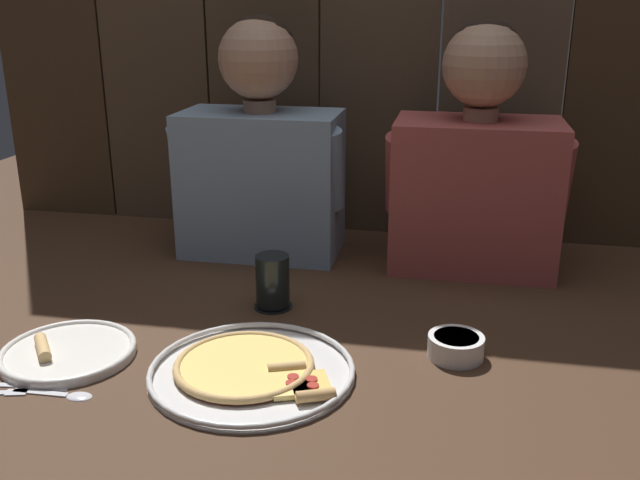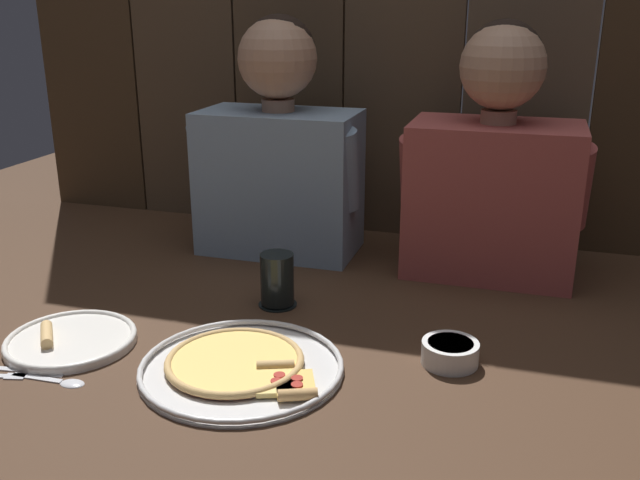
% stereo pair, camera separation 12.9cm
% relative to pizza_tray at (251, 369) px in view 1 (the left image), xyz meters
% --- Properties ---
extents(ground_plane, '(3.20, 3.20, 0.00)m').
position_rel_pizza_tray_xyz_m(ground_plane, '(0.11, 0.12, -0.01)').
color(ground_plane, '#422B1C').
extents(pizza_tray, '(0.36, 0.36, 0.03)m').
position_rel_pizza_tray_xyz_m(pizza_tray, '(0.00, 0.00, 0.00)').
color(pizza_tray, silver).
rests_on(pizza_tray, ground).
extents(dinner_plate, '(0.24, 0.24, 0.03)m').
position_rel_pizza_tray_xyz_m(dinner_plate, '(-0.35, -0.00, -0.00)').
color(dinner_plate, white).
rests_on(dinner_plate, ground).
extents(drinking_glass, '(0.08, 0.08, 0.12)m').
position_rel_pizza_tray_xyz_m(drinking_glass, '(-0.03, 0.28, 0.05)').
color(drinking_glass, black).
rests_on(drinking_glass, ground).
extents(dipping_bowl, '(0.10, 0.10, 0.04)m').
position_rel_pizza_tray_xyz_m(dipping_bowl, '(0.35, 0.13, 0.01)').
color(dipping_bowl, white).
rests_on(dipping_bowl, ground).
extents(table_knife, '(0.16, 0.04, 0.01)m').
position_rel_pizza_tray_xyz_m(table_knife, '(-0.36, -0.12, -0.01)').
color(table_knife, silver).
rests_on(table_knife, ground).
extents(table_spoon, '(0.14, 0.03, 0.01)m').
position_rel_pizza_tray_xyz_m(table_spoon, '(-0.28, -0.13, -0.01)').
color(table_spoon, silver).
rests_on(table_spoon, ground).
extents(diner_left, '(0.43, 0.22, 0.59)m').
position_rel_pizza_tray_xyz_m(diner_left, '(-0.15, 0.62, 0.26)').
color(diner_left, '#849EB7').
rests_on(diner_left, ground).
extents(diner_right, '(0.42, 0.24, 0.58)m').
position_rel_pizza_tray_xyz_m(diner_right, '(0.38, 0.62, 0.25)').
color(diner_right, '#AD4C47').
rests_on(diner_right, ground).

